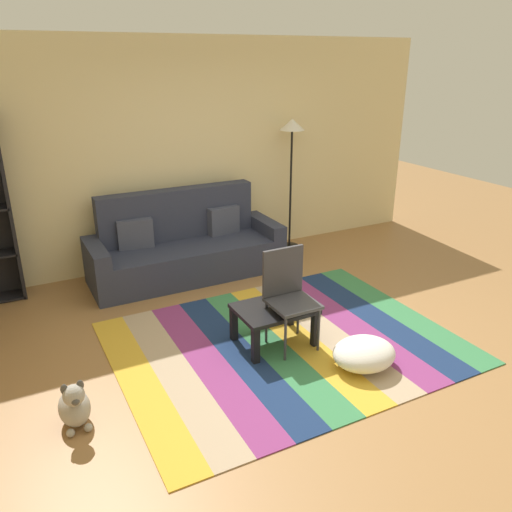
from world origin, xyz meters
TOP-DOWN VIEW (x-y plane):
  - ground_plane at (0.00, 0.00)m, footprint 14.00×14.00m
  - back_wall at (0.00, 2.55)m, footprint 6.80×0.10m
  - rug at (-0.02, 0.09)m, footprint 3.01×2.36m
  - couch at (-0.26, 2.02)m, footprint 2.26×0.80m
  - coffee_table at (-0.11, 0.13)m, footprint 0.68×0.51m
  - pouf at (0.37, -0.56)m, footprint 0.55×0.47m
  - dog at (-1.91, -0.19)m, footprint 0.22×0.35m
  - standing_lamp at (1.32, 2.25)m, footprint 0.32×0.32m
  - tv_remote at (-0.08, 0.18)m, footprint 0.13×0.15m
  - folding_chair at (0.00, 0.09)m, footprint 0.40×0.40m

SIDE VIEW (x-z plane):
  - ground_plane at x=0.00m, z-range 0.00..0.00m
  - rug at x=-0.02m, z-range 0.00..0.01m
  - pouf at x=0.37m, z-range 0.01..0.25m
  - dog at x=-1.91m, z-range -0.04..0.36m
  - coffee_table at x=-0.11m, z-range 0.12..0.48m
  - couch at x=-0.26m, z-range -0.16..0.84m
  - tv_remote at x=-0.08m, z-range 0.37..0.39m
  - folding_chair at x=0.00m, z-range 0.08..0.98m
  - back_wall at x=0.00m, z-range 0.00..2.70m
  - standing_lamp at x=1.32m, z-range 0.58..2.30m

